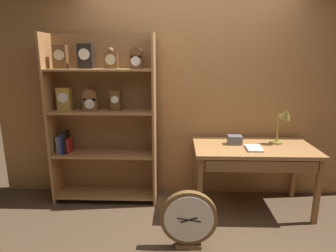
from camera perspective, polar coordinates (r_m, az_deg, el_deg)
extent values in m
plane|color=#4C3826|center=(2.86, 4.91, -23.81)|extent=(10.00, 10.00, 0.00)
cube|color=#9E6B3D|center=(3.52, 4.30, 6.58)|extent=(4.80, 0.05, 2.60)
cube|color=#9E6B3D|center=(3.61, -22.15, 0.87)|extent=(0.02, 0.33, 1.99)
cube|color=#9E6B3D|center=(3.32, -2.76, 0.79)|extent=(0.03, 0.33, 1.99)
cube|color=brown|center=(3.57, -12.24, 1.43)|extent=(1.23, 0.01, 1.99)
cube|color=#9E6B3D|center=(3.72, -12.10, -13.00)|extent=(1.18, 0.32, 0.02)
cube|color=#9E6B3D|center=(3.52, -12.53, -5.47)|extent=(1.18, 0.32, 0.02)
cube|color=#9E6B3D|center=(3.39, -12.98, 2.81)|extent=(1.18, 0.32, 0.02)
cube|color=#9E6B3D|center=(3.34, -13.43, 10.88)|extent=(1.18, 0.32, 0.02)
cube|color=brown|center=(3.49, -20.65, 12.79)|extent=(0.15, 0.09, 0.26)
cylinder|color=#C6B78C|center=(3.44, -21.00, 13.11)|extent=(0.11, 0.01, 0.11)
cube|color=#B28C38|center=(3.53, -19.98, 5.08)|extent=(0.15, 0.09, 0.26)
cylinder|color=silver|center=(3.48, -20.31, 5.29)|extent=(0.12, 0.01, 0.12)
cube|color=black|center=(3.39, -16.12, 13.24)|extent=(0.16, 0.10, 0.27)
cylinder|color=silver|center=(3.34, -16.44, 13.59)|extent=(0.12, 0.01, 0.12)
cube|color=brown|center=(3.42, -15.11, 4.22)|extent=(0.16, 0.11, 0.15)
cylinder|color=brown|center=(3.41, -15.22, 5.84)|extent=(0.16, 0.11, 0.16)
cylinder|color=silver|center=(3.37, -15.41, 4.25)|extent=(0.11, 0.01, 0.11)
cube|color=brown|center=(3.31, -11.28, 12.66)|extent=(0.15, 0.08, 0.17)
sphere|color=brown|center=(3.31, -11.37, 14.51)|extent=(0.07, 0.07, 0.07)
cylinder|color=#C6B78C|center=(3.27, -11.46, 12.89)|extent=(0.11, 0.01, 0.11)
cube|color=brown|center=(3.35, -10.38, 5.03)|extent=(0.11, 0.10, 0.23)
cylinder|color=silver|center=(3.30, -10.60, 5.20)|extent=(0.09, 0.01, 0.09)
cube|color=brown|center=(3.26, -6.36, 12.55)|extent=(0.14, 0.08, 0.14)
cylinder|color=brown|center=(3.26, -6.41, 14.22)|extent=(0.14, 0.08, 0.14)
cylinder|color=white|center=(3.22, -6.47, 12.74)|extent=(0.11, 0.01, 0.11)
cube|color=slate|center=(3.67, -20.67, -3.41)|extent=(0.04, 0.16, 0.20)
cube|color=navy|center=(3.63, -20.30, -3.46)|extent=(0.03, 0.13, 0.22)
cube|color=black|center=(3.64, -19.62, -3.03)|extent=(0.03, 0.17, 0.26)
cube|color=maroon|center=(3.64, -19.02, -3.62)|extent=(0.03, 0.14, 0.18)
cube|color=#9E6B3D|center=(3.34, 16.69, -4.16)|extent=(1.32, 0.71, 0.04)
cube|color=olive|center=(3.10, 6.40, -12.69)|extent=(0.05, 0.05, 0.72)
cube|color=olive|center=(3.43, 27.69, -11.63)|extent=(0.05, 0.05, 0.72)
cube|color=olive|center=(3.66, 5.66, -8.42)|extent=(0.05, 0.05, 0.72)
cube|color=olive|center=(3.94, 23.89, -7.95)|extent=(0.05, 0.05, 0.72)
cube|color=brown|center=(3.07, 18.15, -7.68)|extent=(1.12, 0.03, 0.12)
cylinder|color=olive|center=(3.53, 20.81, -3.05)|extent=(0.15, 0.15, 0.02)
cylinder|color=olive|center=(3.48, 21.05, -0.27)|extent=(0.02, 0.02, 0.33)
cone|color=olive|center=(3.42, 22.51, 2.23)|extent=(0.16, 0.19, 0.15)
cube|color=#595960|center=(3.34, 13.17, -2.72)|extent=(0.16, 0.11, 0.10)
cube|color=silver|center=(3.21, 16.79, -4.32)|extent=(0.16, 0.22, 0.02)
cube|color=brown|center=(2.90, 4.05, -22.57)|extent=(0.24, 0.11, 0.04)
cylinder|color=brown|center=(2.75, 4.15, -17.81)|extent=(0.53, 0.06, 0.53)
cylinder|color=silver|center=(2.72, 4.18, -18.18)|extent=(0.45, 0.01, 0.45)
cube|color=black|center=(2.71, 4.19, -18.23)|extent=(0.15, 0.01, 0.06)
cube|color=black|center=(2.71, 4.19, -18.24)|extent=(0.22, 0.01, 0.04)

